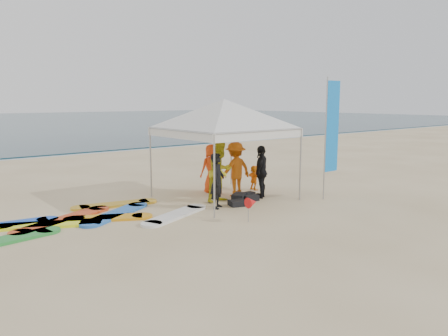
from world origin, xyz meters
name	(u,v)px	position (x,y,z in m)	size (l,w,h in m)	color
ground	(287,233)	(0.00, 0.00, 0.00)	(120.00, 120.00, 0.00)	beige
shoreline_foam	(46,156)	(0.00, 18.20, 0.00)	(160.00, 1.20, 0.01)	silver
person_black_a	(217,181)	(0.18, 2.90, 0.79)	(0.58, 0.38, 1.59)	black
person_yellow	(220,171)	(0.75, 3.47, 0.94)	(0.91, 0.71, 1.87)	gold
person_orange_a	(235,169)	(1.60, 3.78, 0.88)	(1.13, 0.65, 1.75)	#C95B11
person_black_b	(261,172)	(2.10, 3.11, 0.83)	(0.98, 0.41, 1.66)	black
person_orange_b	(212,168)	(1.40, 4.77, 0.81)	(0.79, 0.52, 1.62)	#EC4615
person_seated	(254,178)	(2.75, 4.14, 0.43)	(0.79, 0.25, 0.85)	orange
canopy_tent	(224,99)	(1.11, 3.74, 3.09)	(4.70, 4.70, 3.55)	#A5A5A8
feather_flag	(332,128)	(3.73, 1.70, 2.22)	(0.63, 0.04, 3.76)	#A5A5A8
marker_pennant	(252,202)	(0.01, 1.24, 0.49)	(0.28, 0.28, 0.64)	#A5A5A8
gear_pile	(243,198)	(1.28, 3.04, 0.10)	(1.37, 1.05, 0.22)	black
surfboard_spread	(81,220)	(-3.38, 4.02, 0.04)	(6.07, 3.22, 0.07)	gold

